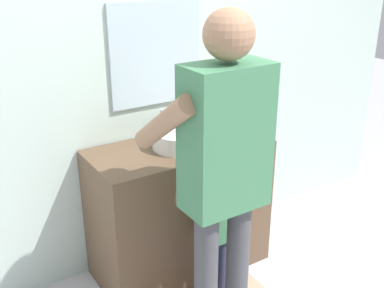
# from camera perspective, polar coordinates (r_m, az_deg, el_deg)

# --- Properties ---
(ground_plane) EXTENTS (14.00, 14.00, 0.00)m
(ground_plane) POSITION_cam_1_polar(r_m,az_deg,el_deg) (3.17, 1.53, -17.16)
(ground_plane) COLOR silver
(back_wall) EXTENTS (4.40, 0.10, 2.70)m
(back_wall) POSITION_cam_1_polar(r_m,az_deg,el_deg) (3.06, -4.82, 9.63)
(back_wall) COLOR silver
(back_wall) RESTS_ON ground
(vanity_cabinet) EXTENTS (1.14, 0.54, 0.90)m
(vanity_cabinet) POSITION_cam_1_polar(r_m,az_deg,el_deg) (3.13, -1.50, -7.83)
(vanity_cabinet) COLOR brown
(vanity_cabinet) RESTS_ON ground
(sink_basin) EXTENTS (0.36, 0.36, 0.11)m
(sink_basin) POSITION_cam_1_polar(r_m,az_deg,el_deg) (2.89, -1.39, 0.70)
(sink_basin) COLOR white
(sink_basin) RESTS_ON vanity_cabinet
(faucet) EXTENTS (0.18, 0.14, 0.18)m
(faucet) POSITION_cam_1_polar(r_m,az_deg,el_deg) (3.05, -3.50, 2.38)
(faucet) COLOR #B7BABF
(faucet) RESTS_ON vanity_cabinet
(toothbrush_cup) EXTENTS (0.07, 0.07, 0.21)m
(toothbrush_cup) POSITION_cam_1_polar(r_m,az_deg,el_deg) (3.04, 4.03, 1.73)
(toothbrush_cup) COLOR #D86666
(toothbrush_cup) RESTS_ON vanity_cabinet
(child_toddler) EXTENTS (0.29, 0.29, 0.94)m
(child_toddler) POSITION_cam_1_polar(r_m,az_deg,el_deg) (2.78, 2.83, -9.28)
(child_toddler) COLOR #2D334C
(child_toddler) RESTS_ON ground
(adult_parent) EXTENTS (0.56, 0.58, 1.80)m
(adult_parent) POSITION_cam_1_polar(r_m,az_deg,el_deg) (2.29, 3.80, -1.83)
(adult_parent) COLOR #47474C
(adult_parent) RESTS_ON ground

